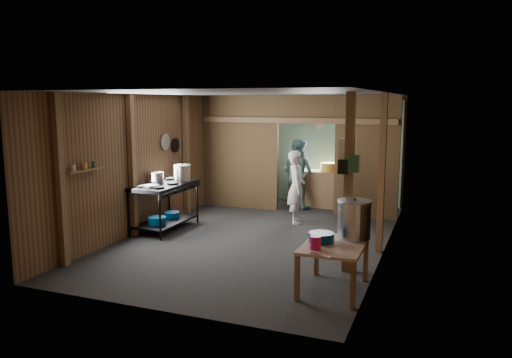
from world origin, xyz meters
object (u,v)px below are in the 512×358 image
at_px(stove_pot_large, 182,173).
at_px(yellow_tub, 328,167).
at_px(stock_pot, 354,220).
at_px(prep_table, 333,267).
at_px(cook, 296,187).
at_px(pink_bucket, 315,243).
at_px(gas_range, 165,207).

relative_size(stove_pot_large, yellow_tub, 0.95).
bearing_deg(stove_pot_large, stock_pot, -27.01).
xyz_separation_m(prep_table, cook, (-1.50, 3.34, 0.43)).
bearing_deg(pink_bucket, yellow_tub, 101.26).
bearing_deg(gas_range, prep_table, -27.12).
relative_size(yellow_tub, cook, 0.24).
xyz_separation_m(yellow_tub, cook, (-0.26, -1.73, -0.21)).
xyz_separation_m(pink_bucket, cook, (-1.33, 3.63, 0.03)).
distance_m(prep_table, stove_pot_large, 4.29).
bearing_deg(yellow_tub, pink_bucket, -78.74).
bearing_deg(yellow_tub, stove_pot_large, -129.74).
height_order(stove_pot_large, stock_pot, stove_pot_large).
distance_m(gas_range, pink_bucket, 4.17).
xyz_separation_m(gas_range, cook, (2.21, 1.44, 0.29)).
bearing_deg(stove_pot_large, yellow_tub, 50.26).
height_order(prep_table, yellow_tub, yellow_tub).
relative_size(stock_pot, yellow_tub, 1.50).
height_order(prep_table, stove_pot_large, stove_pot_large).
xyz_separation_m(stock_pot, cook, (-1.68, 2.93, -0.13)).
distance_m(prep_table, yellow_tub, 5.26).
distance_m(stock_pot, cook, 3.38).
bearing_deg(prep_table, gas_range, 152.88).
distance_m(stock_pot, pink_bucket, 0.80).
bearing_deg(gas_range, cook, 33.02).
bearing_deg(prep_table, stock_pot, 65.71).
height_order(prep_table, pink_bucket, pink_bucket).
height_order(gas_range, stock_pot, stock_pot).
bearing_deg(yellow_tub, prep_table, -76.24).
xyz_separation_m(prep_table, stove_pot_large, (-3.54, 2.31, 0.74)).
bearing_deg(cook, prep_table, -175.53).
distance_m(gas_range, yellow_tub, 4.05).
distance_m(prep_table, cook, 3.68).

